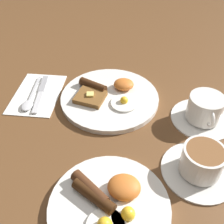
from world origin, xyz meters
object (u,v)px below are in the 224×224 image
(teacup_far, at_px, (201,163))
(knife, at_px, (41,91))
(breakfast_plate_far, at_px, (110,204))
(spoon, at_px, (29,101))
(teacup_near, at_px, (204,111))
(breakfast_plate_near, at_px, (109,97))

(teacup_far, xyz_separation_m, knife, (0.44, -0.23, -0.02))
(breakfast_plate_far, bearing_deg, spoon, -46.73)
(teacup_near, bearing_deg, breakfast_plate_far, 52.74)
(knife, bearing_deg, spoon, -27.31)
(breakfast_plate_far, distance_m, teacup_near, 0.36)
(breakfast_plate_near, xyz_separation_m, knife, (0.21, -0.00, -0.00))
(breakfast_plate_near, height_order, spoon, breakfast_plate_near)
(teacup_near, bearing_deg, teacup_far, 80.45)
(breakfast_plate_near, bearing_deg, spoon, 11.80)
(teacup_near, relative_size, spoon, 0.98)
(teacup_far, bearing_deg, knife, -27.84)
(teacup_far, height_order, knife, teacup_far)
(breakfast_plate_near, height_order, breakfast_plate_far, breakfast_plate_far)
(breakfast_plate_near, distance_m, teacup_far, 0.33)
(breakfast_plate_far, height_order, spoon, breakfast_plate_far)
(teacup_far, distance_m, spoon, 0.50)
(teacup_near, relative_size, teacup_far, 0.99)
(breakfast_plate_near, distance_m, teacup_near, 0.27)
(breakfast_plate_far, bearing_deg, teacup_near, -127.26)
(breakfast_plate_near, relative_size, spoon, 1.70)
(knife, bearing_deg, teacup_far, 54.90)
(teacup_near, distance_m, teacup_far, 0.18)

